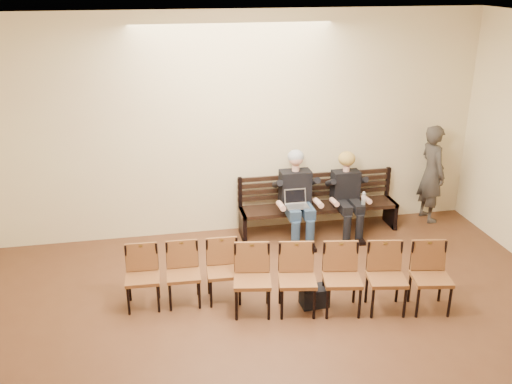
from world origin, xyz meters
TOP-DOWN VIEW (x-y plane):
  - room_walls at (0.00, 0.79)m, footprint 8.02×10.01m
  - bench at (1.33, 4.65)m, footprint 2.60×0.90m
  - seated_man at (0.92, 4.53)m, footprint 0.60×0.83m
  - seated_woman at (1.76, 4.53)m, footprint 0.54×0.75m
  - laptop at (0.88, 4.32)m, footprint 0.35×0.28m
  - water_bottle at (1.93, 4.25)m, footprint 0.08×0.08m
  - bag at (0.63, 2.51)m, footprint 0.36×0.26m
  - passerby at (3.32, 4.75)m, footprint 0.51×0.73m
  - chair_row_front at (0.92, 2.33)m, footprint 2.73×0.92m
  - chair_row_back at (-1.00, 2.89)m, footprint 1.46×0.49m

SIDE VIEW (x-z plane):
  - bag at x=0.63m, z-range 0.00..0.25m
  - bench at x=1.33m, z-range 0.00..0.45m
  - chair_row_back at x=-1.00m, z-range 0.00..0.81m
  - chair_row_front at x=0.92m, z-range 0.00..0.88m
  - water_bottle at x=1.93m, z-range 0.45..0.67m
  - laptop at x=0.88m, z-range 0.45..0.70m
  - seated_woman at x=1.76m, z-range 0.00..1.25m
  - seated_man at x=0.92m, z-range 0.00..1.44m
  - passerby at x=3.32m, z-range 0.00..1.91m
  - room_walls at x=0.00m, z-range 0.78..4.29m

